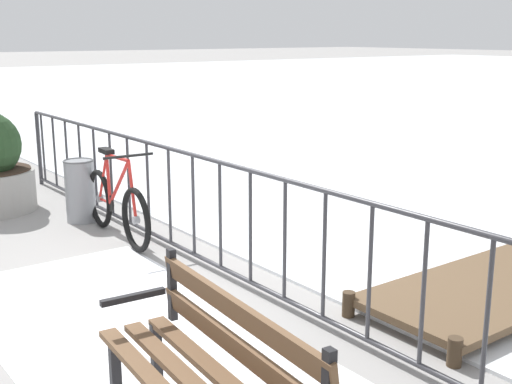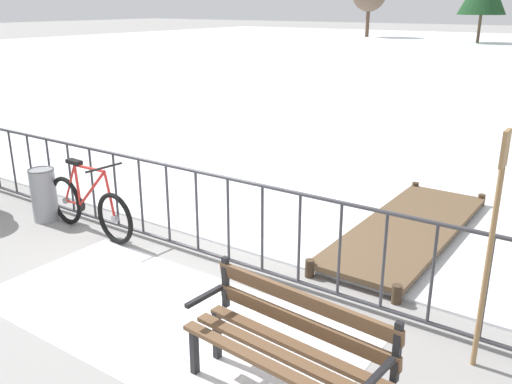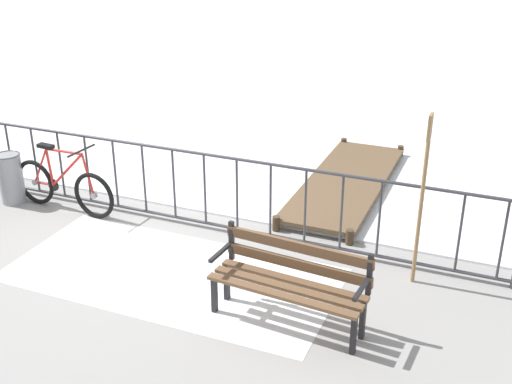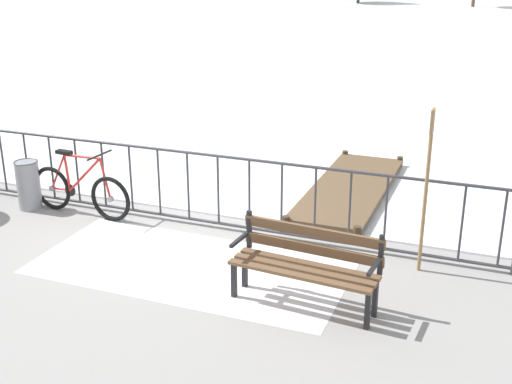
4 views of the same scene
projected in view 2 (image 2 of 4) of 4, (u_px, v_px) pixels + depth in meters
ground_plane at (184, 252)px, 6.65m from camera, size 160.00×160.00×0.00m
snow_patch at (166, 316)px, 5.26m from camera, size 3.80×1.80×0.01m
railing_fence at (182, 208)px, 6.46m from camera, size 9.06×0.06×1.07m
bicycle_near_railing at (89, 206)px, 7.07m from camera, size 1.71×0.52×0.97m
park_bench at (289, 340)px, 4.01m from camera, size 1.63×0.61×0.89m
trash_bin at (44, 194)px, 7.51m from camera, size 0.35×0.35×0.73m
oar_upright at (492, 238)px, 4.20m from camera, size 0.04×0.16×1.98m
wooden_dock at (408, 228)px, 7.02m from camera, size 1.10×3.43×0.20m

